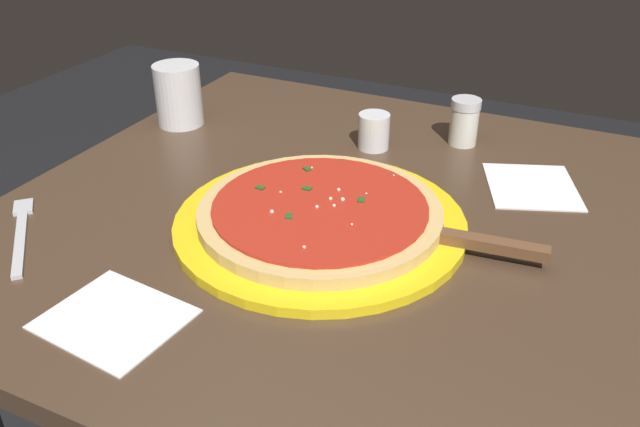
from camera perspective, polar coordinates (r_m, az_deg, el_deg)
restaurant_table at (r=0.97m, az=0.11°, el=-7.32°), size 0.85×0.81×0.74m
serving_plate at (r=0.84m, az=0.00°, el=-0.81°), size 0.37×0.37×0.01m
pizza at (r=0.83m, az=-0.00°, el=0.14°), size 0.30×0.30×0.02m
pizza_server at (r=0.80m, az=11.57°, el=-2.21°), size 0.08×0.22×0.01m
cup_tall_drink at (r=1.15m, az=-11.98°, el=9.86°), size 0.08×0.08×0.10m
cup_small_sauce at (r=1.05m, az=4.61°, el=7.01°), size 0.05×0.05×0.06m
napkin_folded_right at (r=0.72m, az=-17.14°, el=-8.59°), size 0.13×0.15×0.00m
napkin_loose_left at (r=0.98m, az=17.61°, el=2.23°), size 0.17×0.16×0.00m
fork at (r=0.91m, az=-24.13°, el=-1.36°), size 0.15×0.14×0.00m
parmesan_shaker at (r=1.08m, az=12.20°, el=7.68°), size 0.05×0.05×0.07m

